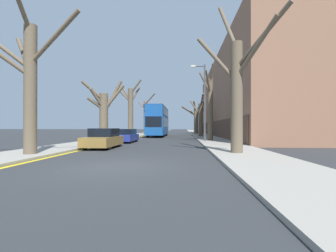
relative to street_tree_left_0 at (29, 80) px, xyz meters
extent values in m
plane|color=#2B2D30|center=(5.18, -2.48, -3.84)|extent=(300.00, 300.00, 0.00)
cube|color=gray|center=(-0.59, 47.52, -3.78)|extent=(3.33, 120.00, 0.12)
cube|color=gray|center=(10.95, 47.52, -3.78)|extent=(3.33, 120.00, 0.12)
cube|color=#93664C|center=(17.61, 26.08, 2.12)|extent=(10.00, 40.58, 11.93)
cube|color=brown|center=(12.59, 26.08, -2.65)|extent=(0.12, 39.77, 2.39)
cube|color=yellow|center=(1.25, 47.52, -3.84)|extent=(0.24, 120.00, 0.01)
cylinder|color=brown|center=(0.02, 0.10, -0.52)|extent=(0.61, 0.61, 6.65)
cylinder|color=brown|center=(1.47, -0.28, 1.95)|extent=(3.08, 1.01, 2.38)
cylinder|color=brown|center=(-0.80, 0.06, 1.20)|extent=(1.77, 0.30, 1.40)
cylinder|color=brown|center=(-0.52, 0.38, 1.33)|extent=(1.34, 0.83, 2.09)
cylinder|color=brown|center=(-0.05, 10.76, -1.47)|extent=(0.83, 0.83, 4.75)
cylinder|color=brown|center=(-0.92, 10.27, 1.09)|extent=(2.05, 1.32, 1.93)
cylinder|color=brown|center=(-0.45, 10.11, 0.31)|extent=(1.16, 1.64, 1.98)
cylinder|color=brown|center=(0.89, 10.89, 0.51)|extent=(2.15, 0.57, 2.60)
cylinder|color=brown|center=(0.75, 10.97, 0.57)|extent=(1.92, 0.77, 3.38)
cylinder|color=brown|center=(-0.66, 10.30, -0.13)|extent=(1.53, 1.25, 1.26)
cylinder|color=brown|center=(-0.14, 22.32, -0.24)|extent=(0.76, 0.76, 7.22)
cylinder|color=brown|center=(0.66, 22.18, 3.63)|extent=(1.85, 0.57, 2.20)
cylinder|color=brown|center=(-1.25, 22.35, 2.52)|extent=(2.41, 0.33, 2.45)
cylinder|color=brown|center=(-0.88, 22.54, 2.70)|extent=(1.77, 0.77, 2.39)
cylinder|color=brown|center=(0.46, 22.75, 2.50)|extent=(1.54, 1.20, 2.62)
cylinder|color=brown|center=(-0.09, 34.82, -0.51)|extent=(0.63, 0.63, 6.67)
cylinder|color=brown|center=(-0.37, 35.67, 1.75)|extent=(0.82, 1.94, 3.15)
cylinder|color=brown|center=(-0.07, 33.83, 1.69)|extent=(0.28, 2.11, 1.38)
cylinder|color=brown|center=(-0.94, 35.75, 2.18)|extent=(1.94, 2.08, 1.75)
cylinder|color=brown|center=(1.04, 33.90, 3.28)|extent=(2.50, 2.10, 2.15)
cylinder|color=brown|center=(10.57, 1.39, -0.86)|extent=(0.62, 0.62, 5.98)
cylinder|color=brown|center=(11.20, 0.31, 1.38)|extent=(1.52, 2.39, 2.38)
cylinder|color=brown|center=(11.40, 0.12, 1.81)|extent=(1.91, 2.76, 2.28)
cylinder|color=brown|center=(10.28, 2.27, 3.35)|extent=(0.85, 2.01, 3.22)
cylinder|color=brown|center=(9.60, 1.88, 1.40)|extent=(2.18, 1.27, 2.84)
cylinder|color=brown|center=(10.57, 13.12, -0.56)|extent=(0.57, 0.57, 6.57)
cylinder|color=brown|center=(10.02, 13.08, 2.28)|extent=(1.29, 0.29, 2.26)
cylinder|color=brown|center=(10.65, 12.65, 3.08)|extent=(0.40, 1.15, 2.07)
cylinder|color=brown|center=(10.26, 12.34, 2.20)|extent=(0.86, 1.77, 2.28)
cylinder|color=brown|center=(10.42, 24.20, -1.29)|extent=(0.70, 0.70, 5.10)
cylinder|color=brown|center=(10.62, 23.36, 0.76)|extent=(0.69, 1.88, 1.75)
cylinder|color=brown|center=(9.67, 24.74, 0.52)|extent=(1.80, 1.40, 2.63)
cylinder|color=brown|center=(10.50, 23.04, 1.69)|extent=(0.42, 2.46, 1.75)
cylinder|color=brown|center=(10.37, 36.35, -1.09)|extent=(0.90, 0.90, 5.51)
cylinder|color=brown|center=(10.06, 35.39, 1.95)|extent=(0.98, 2.22, 2.07)
cylinder|color=brown|center=(11.20, 36.03, 0.58)|extent=(1.97, 1.01, 1.93)
cylinder|color=brown|center=(11.02, 35.93, 1.92)|extent=(1.66, 1.22, 2.01)
cylinder|color=brown|center=(8.94, 37.02, 0.97)|extent=(3.14, 1.71, 2.21)
cylinder|color=brown|center=(8.91, 36.18, 1.04)|extent=(3.12, 0.66, 2.08)
cube|color=#19519E|center=(3.77, 24.47, -2.18)|extent=(2.46, 11.35, 2.64)
cube|color=#19519E|center=(3.77, 24.47, -0.11)|extent=(2.41, 11.13, 1.49)
cube|color=navy|center=(3.77, 24.47, 0.69)|extent=(2.41, 11.13, 0.12)
cube|color=black|center=(3.77, 24.47, -1.66)|extent=(2.49, 9.99, 1.37)
cube|color=black|center=(3.77, 24.47, -0.04)|extent=(2.49, 9.99, 1.13)
cube|color=black|center=(3.77, 18.81, -1.66)|extent=(2.22, 0.06, 1.44)
cylinder|color=black|center=(2.71, 21.06, -3.33)|extent=(0.30, 1.03, 1.03)
cylinder|color=black|center=(4.83, 21.06, -3.33)|extent=(0.30, 1.03, 1.03)
cylinder|color=black|center=(2.71, 27.65, -3.33)|extent=(0.30, 1.03, 1.03)
cylinder|color=black|center=(4.83, 27.65, -3.33)|extent=(0.30, 1.03, 1.03)
cube|color=olive|center=(2.16, 4.58, -3.35)|extent=(1.80, 3.90, 0.62)
cube|color=black|center=(2.16, 4.82, -2.75)|extent=(1.59, 2.03, 0.58)
cylinder|color=black|center=(1.37, 3.41, -3.52)|extent=(0.20, 0.64, 0.64)
cylinder|color=black|center=(2.95, 3.41, -3.52)|extent=(0.20, 0.64, 0.64)
cylinder|color=black|center=(1.37, 5.76, -3.52)|extent=(0.20, 0.64, 0.64)
cylinder|color=black|center=(2.95, 5.76, -3.52)|extent=(0.20, 0.64, 0.64)
cube|color=navy|center=(2.16, 10.53, -3.37)|extent=(1.88, 4.00, 0.58)
cube|color=black|center=(2.16, 10.77, -2.82)|extent=(1.65, 2.08, 0.53)
cylinder|color=black|center=(1.33, 9.33, -3.52)|extent=(0.20, 0.65, 0.65)
cylinder|color=black|center=(2.99, 9.33, -3.52)|extent=(0.20, 0.65, 0.65)
cylinder|color=black|center=(1.33, 11.73, -3.52)|extent=(0.20, 0.65, 0.65)
cylinder|color=black|center=(2.99, 11.73, -3.52)|extent=(0.20, 0.65, 0.65)
cylinder|color=#4C4F54|center=(9.79, 10.90, -0.11)|extent=(0.16, 0.16, 7.47)
cylinder|color=#4C4F54|center=(9.24, 10.90, 3.48)|extent=(1.10, 0.11, 0.11)
cube|color=beige|center=(8.69, 10.90, 3.48)|extent=(0.44, 0.20, 0.16)
camera|label=1|loc=(7.76, -10.72, -2.37)|focal=24.00mm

